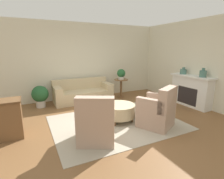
% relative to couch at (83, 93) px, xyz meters
% --- Properties ---
extents(ground_plane, '(16.00, 16.00, 0.00)m').
position_rel_couch_xyz_m(ground_plane, '(0.19, -2.25, -0.29)').
color(ground_plane, brown).
extents(wall_back, '(9.48, 0.12, 2.80)m').
position_rel_couch_xyz_m(wall_back, '(0.19, 0.55, 1.11)').
color(wall_back, beige).
rests_on(wall_back, ground_plane).
extents(wall_right, '(0.12, 10.11, 2.80)m').
position_rel_couch_xyz_m(wall_right, '(3.30, -2.25, 1.11)').
color(wall_right, beige).
rests_on(wall_right, ground_plane).
extents(rug, '(3.17, 2.45, 0.01)m').
position_rel_couch_xyz_m(rug, '(0.19, -2.25, -0.29)').
color(rug, '#B2A893').
rests_on(rug, ground_plane).
extents(couch, '(2.04, 0.86, 0.79)m').
position_rel_couch_xyz_m(couch, '(0.00, 0.00, 0.00)').
color(couch, '#C6B289').
rests_on(couch, ground_plane).
extents(armchair_left, '(0.98, 0.98, 1.00)m').
position_rel_couch_xyz_m(armchair_left, '(-0.60, -2.90, 0.10)').
color(armchair_left, tan).
rests_on(armchair_left, rug).
extents(armchair_right, '(0.98, 0.98, 1.00)m').
position_rel_couch_xyz_m(armchair_right, '(0.98, -2.90, 0.10)').
color(armchair_right, tan).
rests_on(armchair_right, rug).
extents(ottoman_table, '(0.83, 0.83, 0.44)m').
position_rel_couch_xyz_m(ottoman_table, '(0.32, -2.17, -0.01)').
color(ottoman_table, '#C6B289').
rests_on(ottoman_table, rug).
extents(side_table, '(0.53, 0.53, 0.71)m').
position_rel_couch_xyz_m(side_table, '(1.49, -0.17, 0.19)').
color(side_table, brown).
rests_on(side_table, ground_plane).
extents(fireplace, '(0.44, 1.46, 1.02)m').
position_rel_couch_xyz_m(fireplace, '(3.06, -2.10, 0.24)').
color(fireplace, white).
rests_on(fireplace, ground_plane).
extents(vase_mantel_near, '(0.22, 0.22, 0.23)m').
position_rel_couch_xyz_m(vase_mantel_near, '(3.04, -1.73, 0.82)').
color(vase_mantel_near, '#477066').
rests_on(vase_mantel_near, fireplace).
extents(vase_mantel_far, '(0.20, 0.20, 0.28)m').
position_rel_couch_xyz_m(vase_mantel_far, '(3.04, -2.47, 0.84)').
color(vase_mantel_far, '#477066').
rests_on(vase_mantel_far, fireplace).
extents(potted_plant_on_side_table, '(0.32, 0.32, 0.40)m').
position_rel_couch_xyz_m(potted_plant_on_side_table, '(1.49, -0.17, 0.63)').
color(potted_plant_on_side_table, beige).
rests_on(potted_plant_on_side_table, side_table).
extents(potted_plant_floor, '(0.53, 0.53, 0.71)m').
position_rel_couch_xyz_m(potted_plant_floor, '(-1.44, -0.06, 0.11)').
color(potted_plant_floor, beige).
rests_on(potted_plant_floor, ground_plane).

